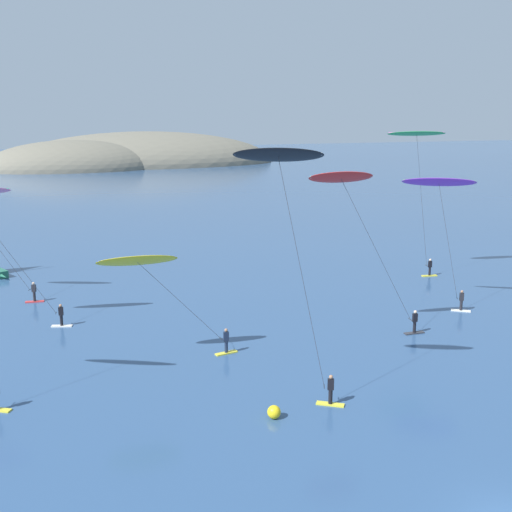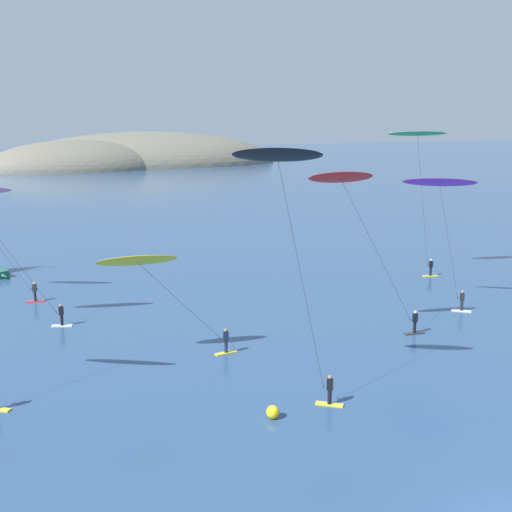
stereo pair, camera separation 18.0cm
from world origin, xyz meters
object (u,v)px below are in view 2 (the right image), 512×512
(kitesurfer_purple, at_px, (441,192))
(marker_buoy, at_px, (273,412))
(kitesurfer_yellow, at_px, (144,267))
(kitesurfer_green, at_px, (419,145))
(kitesurfer_red, at_px, (349,192))
(kitesurfer_black, at_px, (282,176))

(kitesurfer_purple, distance_m, marker_buoy, 24.73)
(marker_buoy, bearing_deg, kitesurfer_yellow, 112.95)
(kitesurfer_yellow, distance_m, kitesurfer_green, 31.31)
(marker_buoy, bearing_deg, kitesurfer_red, 44.02)
(kitesurfer_yellow, xyz_separation_m, marker_buoy, (4.24, -10.02, -5.77))
(kitesurfer_black, height_order, marker_buoy, kitesurfer_black)
(kitesurfer_purple, height_order, kitesurfer_black, kitesurfer_black)
(kitesurfer_red, distance_m, marker_buoy, 16.20)
(kitesurfer_black, bearing_deg, kitesurfer_yellow, 121.78)
(kitesurfer_black, bearing_deg, marker_buoy, -125.68)
(kitesurfer_red, bearing_deg, kitesurfer_black, -137.66)
(kitesurfer_black, bearing_deg, kitesurfer_green, 41.68)
(kitesurfer_green, xyz_separation_m, marker_buoy, (-24.00, -21.90, -12.21))
(kitesurfer_red, bearing_deg, kitesurfer_yellow, 175.33)
(kitesurfer_yellow, bearing_deg, kitesurfer_purple, 5.69)
(kitesurfer_red, distance_m, kitesurfer_green, 19.80)
(kitesurfer_red, distance_m, kitesurfer_yellow, 14.13)
(kitesurfer_yellow, xyz_separation_m, kitesurfer_green, (28.24, 11.88, 6.44))
(kitesurfer_black, relative_size, marker_buoy, 19.62)
(kitesurfer_red, relative_size, kitesurfer_black, 0.85)
(kitesurfer_red, xyz_separation_m, kitesurfer_yellow, (-13.48, 1.10, -4.10))
(kitesurfer_yellow, relative_size, marker_buoy, 12.54)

